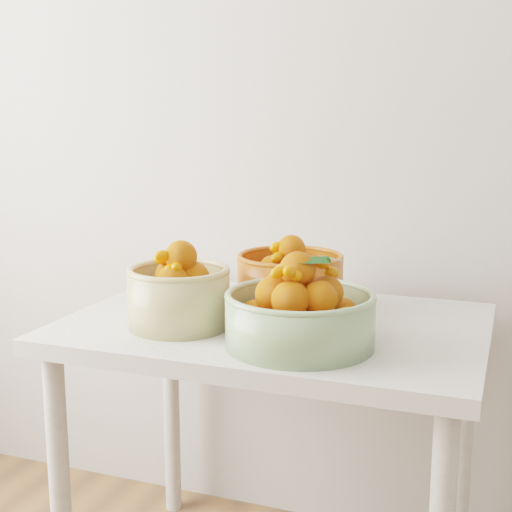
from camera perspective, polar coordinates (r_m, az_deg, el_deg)
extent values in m
cube|color=beige|center=(1.99, 16.34, 13.87)|extent=(4.00, 0.04, 2.70)
cube|color=silver|center=(1.75, 1.54, -5.80)|extent=(1.00, 0.70, 0.04)
cylinder|color=silver|center=(1.85, -15.39, -17.89)|extent=(0.05, 0.05, 0.71)
cylinder|color=silver|center=(2.29, -6.78, -11.66)|extent=(0.05, 0.05, 0.71)
cylinder|color=silver|center=(2.07, 16.20, -14.57)|extent=(0.05, 0.05, 0.71)
cylinder|color=tan|center=(1.69, -6.17, -3.41)|extent=(0.25, 0.25, 0.14)
torus|color=tan|center=(1.67, -6.22, -1.16)|extent=(0.26, 0.26, 0.02)
sphere|color=#D1660C|center=(1.66, -4.31, -4.07)|extent=(0.08, 0.08, 0.08)
sphere|color=#D1660C|center=(1.73, -4.73, -3.46)|extent=(0.08, 0.08, 0.08)
sphere|color=#D1660C|center=(1.74, -7.02, -3.41)|extent=(0.09, 0.09, 0.09)
sphere|color=#E65605|center=(1.68, -8.23, -3.96)|extent=(0.09, 0.09, 0.09)
sphere|color=#E65605|center=(1.63, -6.41, -4.41)|extent=(0.08, 0.08, 0.08)
sphere|color=#E65605|center=(1.69, -6.16, -3.86)|extent=(0.08, 0.08, 0.08)
sphere|color=#E65605|center=(1.68, -5.06, -1.76)|extent=(0.08, 0.08, 0.08)
sphere|color=#E65605|center=(1.70, -6.85, -1.61)|extent=(0.08, 0.08, 0.08)
sphere|color=#E65605|center=(1.64, -6.70, -2.04)|extent=(0.08, 0.08, 0.08)
sphere|color=#E65605|center=(1.66, -6.02, -0.04)|extent=(0.08, 0.08, 0.08)
ellipsoid|color=orange|center=(1.63, -6.37, -0.92)|extent=(0.04, 0.05, 0.04)
ellipsoid|color=orange|center=(1.64, -6.86, -1.06)|extent=(0.03, 0.04, 0.03)
ellipsoid|color=orange|center=(1.68, -7.62, -0.24)|extent=(0.05, 0.03, 0.04)
ellipsoid|color=orange|center=(1.65, -7.50, 0.04)|extent=(0.05, 0.05, 0.04)
cylinder|color=#8FAF7E|center=(1.54, 3.53, -5.20)|extent=(0.42, 0.42, 0.11)
torus|color=#8FAF7E|center=(1.53, 3.55, -3.17)|extent=(0.43, 0.43, 0.02)
sphere|color=#D1660C|center=(1.51, 7.25, -5.68)|extent=(0.09, 0.09, 0.09)
sphere|color=#E65605|center=(1.59, 6.76, -4.81)|extent=(0.09, 0.09, 0.09)
sphere|color=#E65605|center=(1.63, 4.71, -4.35)|extent=(0.08, 0.08, 0.08)
sphere|color=#E65605|center=(1.63, 1.70, -4.39)|extent=(0.09, 0.09, 0.09)
sphere|color=#E65605|center=(1.58, -0.04, -4.91)|extent=(0.08, 0.08, 0.08)
sphere|color=#E65605|center=(1.49, 0.09, -5.81)|extent=(0.08, 0.08, 0.08)
sphere|color=#E65605|center=(1.45, 2.13, -6.36)|extent=(0.09, 0.09, 0.09)
sphere|color=#E65605|center=(1.45, 5.34, -6.34)|extent=(0.09, 0.09, 0.09)
sphere|color=#E65605|center=(1.54, 3.53, -5.30)|extent=(0.08, 0.08, 0.08)
sphere|color=#E65605|center=(1.54, 5.63, -2.93)|extent=(0.08, 0.08, 0.08)
sphere|color=#E65605|center=(1.58, 4.15, -2.55)|extent=(0.08, 0.08, 0.08)
sphere|color=#E65605|center=(1.56, 2.05, -2.65)|extent=(0.08, 0.08, 0.08)
sphere|color=#E65605|center=(1.51, 1.44, -3.09)|extent=(0.08, 0.08, 0.08)
sphere|color=#E65605|center=(1.47, 2.77, -3.51)|extent=(0.08, 0.08, 0.08)
sphere|color=#E65605|center=(1.49, 5.14, -3.40)|extent=(0.07, 0.07, 0.07)
sphere|color=#E65605|center=(1.51, 3.35, -1.10)|extent=(0.08, 0.08, 0.08)
ellipsoid|color=orange|center=(1.47, 1.78, -1.32)|extent=(0.05, 0.05, 0.04)
ellipsoid|color=orange|center=(1.54, 2.53, -1.31)|extent=(0.05, 0.05, 0.03)
ellipsoid|color=orange|center=(1.57, 3.02, -1.05)|extent=(0.04, 0.05, 0.04)
ellipsoid|color=orange|center=(1.45, 2.68, -1.28)|extent=(0.04, 0.05, 0.04)
ellipsoid|color=orange|center=(1.57, 2.44, -1.41)|extent=(0.05, 0.05, 0.03)
ellipsoid|color=orange|center=(1.54, 5.29, -0.57)|extent=(0.05, 0.05, 0.04)
ellipsoid|color=orange|center=(1.51, 2.49, -1.18)|extent=(0.05, 0.04, 0.04)
ellipsoid|color=orange|center=(1.55, 2.30, -1.48)|extent=(0.05, 0.04, 0.04)
ellipsoid|color=orange|center=(1.49, 5.44, -2.71)|extent=(0.04, 0.04, 0.04)
ellipsoid|color=orange|center=(1.52, 2.95, -2.32)|extent=(0.04, 0.03, 0.03)
ellipsoid|color=orange|center=(1.50, 2.93, -1.38)|extent=(0.04, 0.05, 0.04)
ellipsoid|color=orange|center=(1.48, 3.30, -1.58)|extent=(0.03, 0.04, 0.03)
ellipsoid|color=orange|center=(1.55, 6.07, -1.31)|extent=(0.05, 0.05, 0.04)
ellipsoid|color=orange|center=(1.52, 3.81, -2.31)|extent=(0.05, 0.04, 0.04)
ellipsoid|color=orange|center=(1.53, 2.22, -1.16)|extent=(0.04, 0.04, 0.04)
cylinder|color=#BE4C14|center=(1.82, 2.73, -2.21)|extent=(0.31, 0.31, 0.14)
torus|color=#BE4C14|center=(1.80, 2.75, -0.05)|extent=(0.31, 0.31, 0.01)
sphere|color=#D1660C|center=(1.80, 5.18, -3.04)|extent=(0.08, 0.08, 0.08)
sphere|color=#D1660C|center=(1.88, 4.54, -2.44)|extent=(0.08, 0.08, 0.08)
sphere|color=#E65605|center=(1.90, 2.28, -2.25)|extent=(0.08, 0.08, 0.08)
sphere|color=#E65605|center=(1.85, 0.32, -2.63)|extent=(0.08, 0.08, 0.08)
sphere|color=#E65605|center=(1.77, 0.83, -3.25)|extent=(0.07, 0.07, 0.07)
sphere|color=#E65605|center=(1.75, 3.29, -3.46)|extent=(0.08, 0.08, 0.08)
sphere|color=#E65605|center=(1.82, 2.72, -2.83)|extent=(0.07, 0.07, 0.07)
sphere|color=#E65605|center=(1.82, 4.12, -0.96)|extent=(0.07, 0.07, 0.07)
sphere|color=#E65605|center=(1.85, 2.51, -0.72)|extent=(0.08, 0.08, 0.08)
sphere|color=#E65605|center=(1.80, 1.34, -1.03)|extent=(0.07, 0.07, 0.07)
sphere|color=#E65605|center=(1.77, 3.08, -1.30)|extent=(0.08, 0.08, 0.08)
sphere|color=#E65605|center=(1.80, 2.84, 0.54)|extent=(0.07, 0.07, 0.07)
ellipsoid|color=orange|center=(1.81, 2.49, 0.28)|extent=(0.05, 0.05, 0.04)
ellipsoid|color=orange|center=(1.82, 3.15, -0.35)|extent=(0.04, 0.04, 0.03)
ellipsoid|color=orange|center=(1.75, 2.89, -0.61)|extent=(0.04, 0.05, 0.04)
ellipsoid|color=orange|center=(1.82, 2.82, 0.47)|extent=(0.03, 0.05, 0.04)
ellipsoid|color=orange|center=(1.79, 1.65, 0.76)|extent=(0.05, 0.04, 0.04)
ellipsoid|color=orange|center=(1.79, 3.21, 0.35)|extent=(0.04, 0.04, 0.03)
ellipsoid|color=orange|center=(1.77, 1.68, -0.12)|extent=(0.05, 0.05, 0.04)
ellipsoid|color=orange|center=(1.81, 3.04, 0.57)|extent=(0.04, 0.04, 0.04)
ellipsoid|color=orange|center=(1.85, 1.82, 0.40)|extent=(0.05, 0.05, 0.04)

